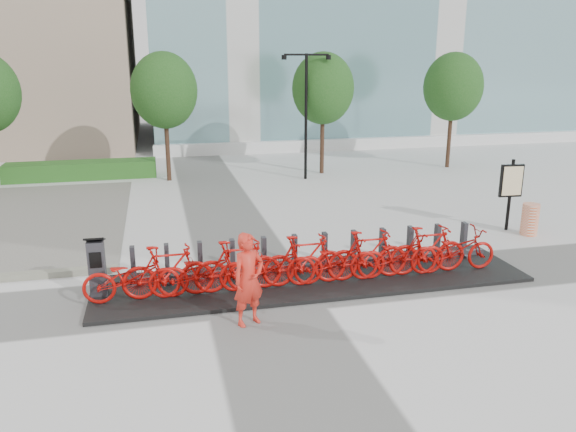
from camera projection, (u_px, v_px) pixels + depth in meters
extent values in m
plane|color=silver|center=(259.00, 291.00, 12.05)|extent=(120.00, 120.00, 0.00)
cube|color=#275420|center=(82.00, 170.00, 23.20)|extent=(6.00, 1.20, 0.70)
cylinder|color=#321B10|center=(167.00, 144.00, 22.54)|extent=(0.18, 0.18, 3.00)
ellipsoid|color=#144411|center=(164.00, 90.00, 21.97)|extent=(2.60, 2.60, 2.99)
cylinder|color=#321B10|center=(322.00, 139.00, 23.99)|extent=(0.18, 0.18, 3.00)
ellipsoid|color=#144411|center=(323.00, 88.00, 23.42)|extent=(2.60, 2.60, 2.99)
cylinder|color=#321B10|center=(449.00, 134.00, 25.33)|extent=(0.18, 0.18, 3.00)
ellipsoid|color=#144411|center=(453.00, 87.00, 24.75)|extent=(2.60, 2.60, 2.99)
cylinder|color=black|center=(306.00, 118.00, 22.56)|extent=(0.12, 0.12, 5.00)
cube|color=black|center=(295.00, 55.00, 21.79)|extent=(0.90, 0.08, 0.08)
cube|color=black|center=(318.00, 55.00, 21.99)|extent=(0.90, 0.08, 0.08)
cylinder|color=black|center=(284.00, 57.00, 21.72)|extent=(0.20, 0.20, 0.18)
cylinder|color=black|center=(328.00, 57.00, 22.12)|extent=(0.20, 0.20, 0.18)
cube|color=black|center=(313.00, 279.00, 12.61)|extent=(9.60, 2.40, 0.08)
imported|color=#A70A06|center=(132.00, 277.00, 11.27)|extent=(1.93, 0.67, 1.01)
imported|color=#A70A06|center=(168.00, 271.00, 11.41)|extent=(1.87, 0.53, 1.12)
imported|color=#A70A06|center=(204.00, 271.00, 11.59)|extent=(1.93, 0.67, 1.01)
imported|color=#A70A06|center=(238.00, 266.00, 11.73)|extent=(1.87, 0.53, 1.12)
imported|color=#A70A06|center=(272.00, 265.00, 11.91)|extent=(1.93, 0.67, 1.01)
imported|color=#A70A06|center=(305.00, 260.00, 12.05)|extent=(1.87, 0.53, 1.12)
imported|color=#A70A06|center=(336.00, 260.00, 12.23)|extent=(1.93, 0.67, 1.01)
imported|color=#A70A06|center=(368.00, 255.00, 12.37)|extent=(1.87, 0.53, 1.12)
imported|color=#A70A06|center=(398.00, 255.00, 12.55)|extent=(1.93, 0.67, 1.01)
imported|color=#A70A06|center=(427.00, 250.00, 12.69)|extent=(1.87, 0.53, 1.12)
imported|color=#A70A06|center=(456.00, 250.00, 12.87)|extent=(1.93, 0.67, 1.01)
cube|color=#2D2D32|center=(97.00, 268.00, 11.52)|extent=(0.34, 0.29, 1.17)
cube|color=black|center=(94.00, 239.00, 11.35)|extent=(0.40, 0.34, 0.15)
cube|color=black|center=(96.00, 260.00, 11.31)|extent=(0.23, 0.03, 0.33)
imported|color=red|center=(249.00, 279.00, 10.35)|extent=(0.77, 0.65, 1.78)
cylinder|color=#EE4100|center=(530.00, 219.00, 15.77)|extent=(0.61, 0.61, 0.90)
cylinder|color=black|center=(510.00, 195.00, 16.07)|extent=(0.09, 0.09, 2.08)
cube|color=black|center=(511.00, 181.00, 15.95)|extent=(0.68, 0.14, 0.94)
cube|color=beige|center=(513.00, 181.00, 15.90)|extent=(0.59, 0.06, 0.83)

